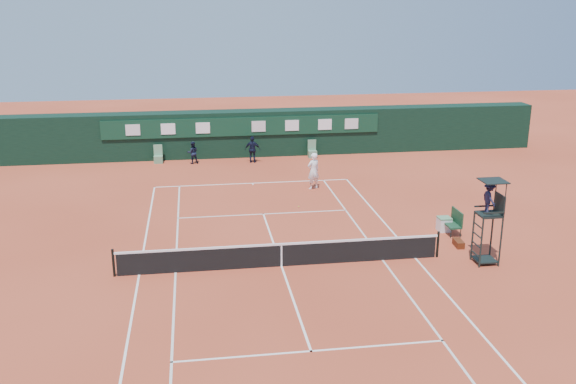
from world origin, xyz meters
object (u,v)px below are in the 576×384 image
object	(u,v)px
player_bench	(454,221)
tennis_net	(281,254)
cooler	(444,224)
player	(313,171)
umpire_chair	(490,204)

from	to	relation	value
player_bench	tennis_net	bearing A→B (deg)	-162.94
cooler	player_bench	bearing A→B (deg)	-54.29
player_bench	player	bearing A→B (deg)	122.10
tennis_net	cooler	world-z (taller)	tennis_net
tennis_net	cooler	distance (m)	8.34
cooler	player	distance (m)	8.77
tennis_net	cooler	size ratio (longest dim) A/B	20.00
player_bench	cooler	bearing A→B (deg)	125.71
umpire_chair	player	bearing A→B (deg)	113.39
umpire_chair	player	size ratio (longest dim) A/B	1.68
player_bench	cooler	xyz separation A→B (m)	(-0.28, 0.39, -0.27)
umpire_chair	player_bench	xyz separation A→B (m)	(0.07, 3.35, -1.86)
cooler	player	world-z (taller)	player
player_bench	cooler	world-z (taller)	player_bench
umpire_chair	player	distance (m)	12.25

